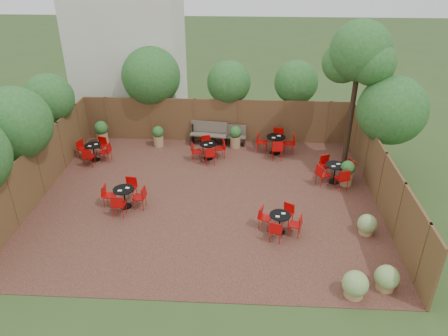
{
  "coord_description": "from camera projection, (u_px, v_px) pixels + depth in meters",
  "views": [
    {
      "loc": [
        1.3,
        -13.1,
        8.34
      ],
      "look_at": [
        0.56,
        0.5,
        1.0
      ],
      "focal_mm": 34.62,
      "sensor_mm": 36.0,
      "label": 1
    }
  ],
  "objects": [
    {
      "name": "ground",
      "position": [
        208.0,
        199.0,
        15.53
      ],
      "size": [
        80.0,
        80.0,
        0.0
      ],
      "primitive_type": "plane",
      "color": "#354F23",
      "rests_on": "ground"
    },
    {
      "name": "park_bench_right",
      "position": [
        209.0,
        133.0,
        19.37
      ],
      "size": [
        1.7,
        0.75,
        1.02
      ],
      "rotation": [
        0.0,
        0.0,
        -0.14
      ],
      "color": "brown",
      "rests_on": "courtyard_paving"
    },
    {
      "name": "planters",
      "position": [
        195.0,
        142.0,
        18.45
      ],
      "size": [
        10.83,
        3.61,
        1.12
      ],
      "color": "#9F7C4F",
      "rests_on": "courtyard_paving"
    },
    {
      "name": "fence_back",
      "position": [
        217.0,
        120.0,
        19.46
      ],
      "size": [
        12.0,
        0.08,
        2.0
      ],
      "primitive_type": "cube",
      "color": "brown",
      "rests_on": "ground"
    },
    {
      "name": "low_shrubs",
      "position": [
        369.0,
        264.0,
        11.91
      ],
      "size": [
        1.6,
        3.39,
        0.74
      ],
      "color": "#9F7C4F",
      "rests_on": "courtyard_paving"
    },
    {
      "name": "courtyard_paving",
      "position": [
        208.0,
        198.0,
        15.53
      ],
      "size": [
        12.0,
        10.0,
        0.02
      ],
      "primitive_type": "cube",
      "color": "#3E1E19",
      "rests_on": "ground"
    },
    {
      "name": "fence_right",
      "position": [
        382.0,
        179.0,
        14.77
      ],
      "size": [
        0.08,
        10.0,
        2.0
      ],
      "primitive_type": "cube",
      "color": "brown",
      "rests_on": "ground"
    },
    {
      "name": "overhang_foliage",
      "position": [
        158.0,
        104.0,
        16.37
      ],
      "size": [
        15.81,
        10.76,
        2.62
      ],
      "color": "#20571C",
      "rests_on": "ground"
    },
    {
      "name": "fence_left",
      "position": [
        39.0,
        170.0,
        15.35
      ],
      "size": [
        0.08,
        10.0,
        2.0
      ],
      "primitive_type": "cube",
      "color": "brown",
      "rests_on": "ground"
    },
    {
      "name": "courtyard_tree",
      "position": [
        360.0,
        56.0,
        15.75
      ],
      "size": [
        2.5,
        2.4,
        5.76
      ],
      "rotation": [
        0.0,
        0.0,
        -0.19
      ],
      "color": "black",
      "rests_on": "courtyard_paving"
    },
    {
      "name": "bistro_tables",
      "position": [
        223.0,
        167.0,
        16.72
      ],
      "size": [
        11.22,
        7.18,
        0.9
      ],
      "color": "black",
      "rests_on": "courtyard_paving"
    },
    {
      "name": "park_bench_left",
      "position": [
        229.0,
        135.0,
        19.34
      ],
      "size": [
        1.48,
        0.56,
        0.9
      ],
      "rotation": [
        0.0,
        0.0,
        -0.06
      ],
      "color": "brown",
      "rests_on": "courtyard_paving"
    },
    {
      "name": "neighbour_building",
      "position": [
        128.0,
        38.0,
        20.89
      ],
      "size": [
        5.0,
        4.0,
        8.0
      ],
      "primitive_type": "cube",
      "color": "beige",
      "rests_on": "ground"
    }
  ]
}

